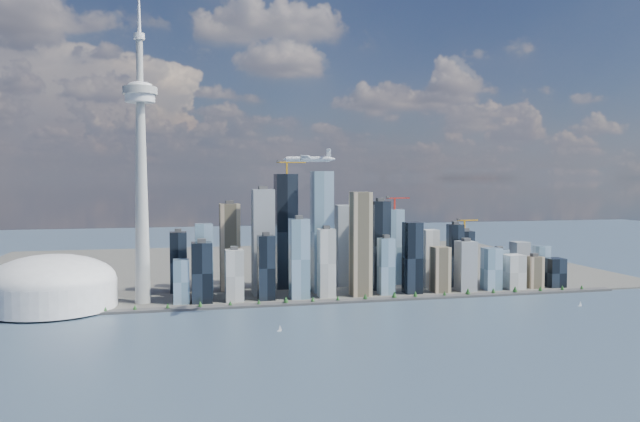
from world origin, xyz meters
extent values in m
plane|color=#384A62|center=(0.00, 0.00, 0.00)|extent=(4000.00, 4000.00, 0.00)
cube|color=#383838|center=(0.00, 250.00, 2.00)|extent=(1100.00, 22.00, 4.00)
cube|color=#4C4C47|center=(0.00, 700.00, 1.50)|extent=(1400.00, 900.00, 3.00)
cylinder|color=#3F2D1E|center=(-476.67, 250.00, 5.20)|extent=(1.00, 1.00, 2.40)
cone|color=#174018|center=(-476.67, 250.00, 8.80)|extent=(7.20, 7.20, 8.00)
cylinder|color=#3F2D1E|center=(-390.00, 250.00, 5.20)|extent=(1.00, 1.00, 2.40)
cone|color=#174018|center=(-390.00, 250.00, 8.80)|extent=(7.20, 7.20, 8.00)
cylinder|color=#3F2D1E|center=(-303.33, 250.00, 5.20)|extent=(1.00, 1.00, 2.40)
cone|color=#174018|center=(-303.33, 250.00, 8.80)|extent=(7.20, 7.20, 8.00)
cylinder|color=#3F2D1E|center=(-216.67, 250.00, 5.20)|extent=(1.00, 1.00, 2.40)
cone|color=#174018|center=(-216.67, 250.00, 8.80)|extent=(7.20, 7.20, 8.00)
cylinder|color=#3F2D1E|center=(-130.00, 250.00, 5.20)|extent=(1.00, 1.00, 2.40)
cone|color=#174018|center=(-130.00, 250.00, 8.80)|extent=(7.20, 7.20, 8.00)
cylinder|color=#3F2D1E|center=(-43.33, 250.00, 5.20)|extent=(1.00, 1.00, 2.40)
cone|color=#174018|center=(-43.33, 250.00, 8.80)|extent=(7.20, 7.20, 8.00)
cylinder|color=#3F2D1E|center=(43.33, 250.00, 5.20)|extent=(1.00, 1.00, 2.40)
cone|color=#174018|center=(43.33, 250.00, 8.80)|extent=(7.20, 7.20, 8.00)
cylinder|color=#3F2D1E|center=(130.00, 250.00, 5.20)|extent=(1.00, 1.00, 2.40)
cone|color=#174018|center=(130.00, 250.00, 8.80)|extent=(7.20, 7.20, 8.00)
cylinder|color=#3F2D1E|center=(216.67, 250.00, 5.20)|extent=(1.00, 1.00, 2.40)
cone|color=#174018|center=(216.67, 250.00, 8.80)|extent=(7.20, 7.20, 8.00)
cylinder|color=#3F2D1E|center=(303.33, 250.00, 5.20)|extent=(1.00, 1.00, 2.40)
cone|color=#174018|center=(303.33, 250.00, 8.80)|extent=(7.20, 7.20, 8.00)
cylinder|color=#3F2D1E|center=(390.00, 250.00, 5.20)|extent=(1.00, 1.00, 2.40)
cone|color=#174018|center=(390.00, 250.00, 8.80)|extent=(7.20, 7.20, 8.00)
cylinder|color=#3F2D1E|center=(476.67, 250.00, 5.20)|extent=(1.00, 1.00, 2.40)
cone|color=#174018|center=(476.67, 250.00, 8.80)|extent=(7.20, 7.20, 8.00)
cube|color=black|center=(-200.00, 290.00, 53.62)|extent=(34.00, 34.00, 101.23)
cube|color=#7498B0|center=(-200.00, 340.00, 67.42)|extent=(30.00, 30.00, 128.84)
cube|color=beige|center=(-150.00, 290.00, 46.71)|extent=(30.00, 30.00, 87.43)
cube|color=tan|center=(-150.00, 395.00, 83.53)|extent=(36.00, 36.00, 161.05)
cube|color=gray|center=(-95.00, 340.00, 97.33)|extent=(38.00, 38.00, 188.66)
cube|color=black|center=(-95.00, 290.00, 58.22)|extent=(28.00, 28.00, 110.44)
cube|color=#7498B0|center=(-40.00, 290.00, 72.02)|extent=(32.00, 32.00, 138.05)
cube|color=black|center=(-40.00, 395.00, 111.14)|extent=(40.00, 40.00, 216.27)
cube|color=#7498B0|center=(15.00, 340.00, 113.44)|extent=(36.00, 36.00, 220.87)
cube|color=beige|center=(15.00, 290.00, 62.82)|extent=(28.00, 28.00, 119.64)
cube|color=tan|center=(70.00, 290.00, 95.03)|extent=(34.00, 34.00, 184.06)
cube|color=gray|center=(70.00, 395.00, 81.23)|extent=(30.00, 30.00, 156.45)
cube|color=black|center=(125.00, 340.00, 85.83)|extent=(32.00, 32.00, 165.66)
cube|color=#7498B0|center=(125.00, 290.00, 53.62)|extent=(26.00, 26.00, 101.23)
cube|color=black|center=(175.00, 290.00, 67.42)|extent=(30.00, 30.00, 128.84)
cube|color=#7498B0|center=(175.00, 395.00, 76.62)|extent=(34.00, 34.00, 147.25)
cube|color=beige|center=(225.00, 340.00, 58.22)|extent=(28.00, 28.00, 110.44)
cube|color=tan|center=(225.00, 290.00, 44.41)|extent=(30.00, 30.00, 82.83)
cube|color=gray|center=(275.00, 290.00, 49.02)|extent=(32.00, 32.00, 92.03)
cube|color=black|center=(275.00, 340.00, 62.82)|extent=(26.00, 26.00, 119.64)
cube|color=#7498B0|center=(325.00, 290.00, 42.11)|extent=(30.00, 30.00, 78.23)
cube|color=black|center=(325.00, 395.00, 53.62)|extent=(28.00, 28.00, 101.23)
cube|color=#7498B0|center=(375.00, 340.00, 37.51)|extent=(30.00, 30.00, 69.02)
cube|color=beige|center=(375.00, 290.00, 35.21)|extent=(34.00, 34.00, 64.42)
cube|color=tan|center=(420.00, 290.00, 32.91)|extent=(28.00, 28.00, 59.82)
cube|color=gray|center=(420.00, 340.00, 44.41)|extent=(30.00, 30.00, 82.83)
cube|color=black|center=(465.00, 290.00, 30.61)|extent=(32.00, 32.00, 55.22)
cube|color=#7498B0|center=(465.00, 340.00, 39.81)|extent=(26.00, 26.00, 73.62)
cube|color=black|center=(-240.00, 395.00, 58.22)|extent=(30.00, 30.00, 110.44)
cube|color=#7498B0|center=(-240.00, 290.00, 39.81)|extent=(26.00, 26.00, 73.62)
cube|color=orange|center=(-40.00, 395.00, 230.27)|extent=(3.00, 3.00, 22.00)
cube|color=orange|center=(-31.75, 395.00, 241.27)|extent=(55.00, 2.20, 2.20)
cube|color=#383838|center=(-56.50, 395.00, 243.27)|extent=(6.00, 4.00, 4.00)
cube|color=red|center=(175.00, 395.00, 161.25)|extent=(3.00, 3.00, 22.00)
cube|color=red|center=(182.20, 395.00, 172.25)|extent=(48.00, 2.20, 2.20)
cube|color=#383838|center=(160.60, 395.00, 174.25)|extent=(6.00, 4.00, 4.00)
cube|color=orange|center=(325.00, 395.00, 115.23)|extent=(3.00, 3.00, 22.00)
cube|color=orange|center=(331.75, 395.00, 126.23)|extent=(45.00, 2.20, 2.20)
cube|color=#383838|center=(311.50, 395.00, 128.23)|extent=(6.00, 4.00, 4.00)
cone|color=#AEAEA9|center=(-300.00, 310.00, 173.00)|extent=(26.00, 26.00, 340.00)
cylinder|color=silver|center=(-300.00, 310.00, 343.00)|extent=(48.00, 48.00, 14.00)
cylinder|color=#AEAEA9|center=(-300.00, 310.00, 355.00)|extent=(56.00, 56.00, 12.00)
ellipsoid|color=silver|center=(-300.00, 310.00, 363.00)|extent=(40.00, 40.00, 14.00)
cylinder|color=#AEAEA9|center=(-300.00, 310.00, 403.00)|extent=(11.00, 11.00, 80.00)
cylinder|color=silver|center=(-300.00, 310.00, 443.00)|extent=(18.00, 18.00, 10.00)
cone|color=silver|center=(-300.00, 310.00, 501.00)|extent=(7.00, 7.00, 105.00)
cylinder|color=silver|center=(-440.00, 300.00, 25.00)|extent=(200.00, 200.00, 44.00)
ellipsoid|color=silver|center=(-440.00, 300.00, 47.00)|extent=(200.00, 200.00, 84.00)
cylinder|color=white|center=(-58.49, 117.67, 238.70)|extent=(62.01, 24.15, 7.66)
cone|color=white|center=(-89.61, 126.37, 238.70)|extent=(10.13, 9.63, 7.66)
cone|color=white|center=(-26.21, 108.64, 238.70)|extent=(13.59, 10.60, 7.66)
cube|color=white|center=(-60.80, 118.31, 242.77)|extent=(27.28, 67.13, 1.20)
cylinder|color=white|center=(-64.34, 105.63, 240.85)|extent=(13.84, 7.70, 4.31)
cylinder|color=white|center=(-57.25, 130.99, 240.85)|extent=(13.84, 7.70, 4.31)
cylinder|color=#3F3F3F|center=(-71.26, 107.57, 240.85)|extent=(2.93, 9.32, 9.58)
cylinder|color=#3F3F3F|center=(-64.17, 132.93, 240.85)|extent=(2.93, 9.32, 9.58)
cube|color=white|center=(-29.67, 109.60, 246.36)|extent=(6.71, 2.73, 13.17)
cube|color=white|center=(-29.67, 109.60, 253.06)|extent=(10.88, 22.17, 0.84)
cube|color=white|center=(-107.93, 76.99, 0.40)|extent=(6.13, 2.24, 0.80)
cylinder|color=#999999|center=(-107.93, 76.99, 5.01)|extent=(0.24, 0.24, 9.02)
cube|color=white|center=(402.95, 130.47, 0.40)|extent=(6.08, 2.33, 0.79)
cylinder|color=#999999|center=(402.95, 130.47, 4.95)|extent=(0.24, 0.24, 8.91)
camera|label=1|loc=(-246.45, -763.55, 210.98)|focal=35.00mm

